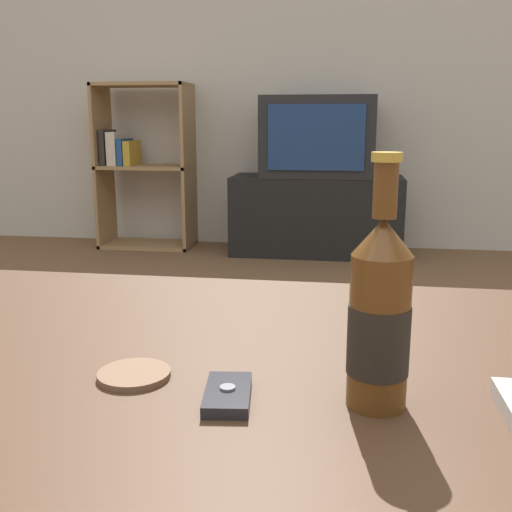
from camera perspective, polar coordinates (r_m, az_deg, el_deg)
back_wall at (r=3.83m, az=5.55°, el=20.58°), size 8.00×0.05×2.60m
coffee_table at (r=0.87m, az=-7.56°, el=-12.45°), size 1.34×0.80×0.45m
tv_stand at (r=3.56m, az=5.76°, el=3.88°), size 0.99×0.39×0.46m
television at (r=3.51m, az=5.92°, el=11.24°), size 0.64×0.41×0.45m
bookshelf at (r=3.80m, az=-11.01°, el=8.68°), size 0.57×0.30×0.99m
beer_bottle at (r=0.67m, az=11.68°, el=-5.68°), size 0.07×0.07×0.28m
cell_phone at (r=0.71m, az=-2.71°, el=-13.03°), size 0.06×0.10×0.02m
coaster at (r=0.78m, az=-11.53°, el=-11.00°), size 0.09×0.09×0.01m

